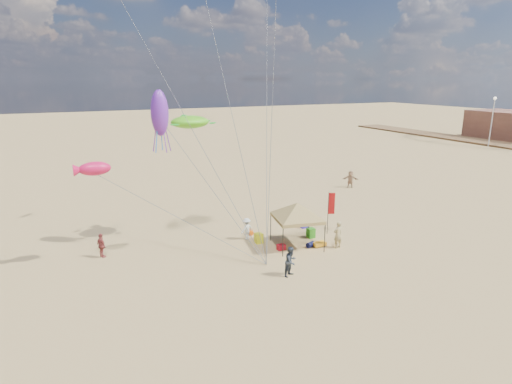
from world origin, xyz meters
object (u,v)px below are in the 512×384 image
beach_cart (319,244)px  person_far_a (102,246)px  person_near_a (338,235)px  person_near_b (291,261)px  lamp_north (493,113)px  chair_yellow (259,238)px  feather_flag (331,206)px  person_near_c (247,229)px  person_far_c (350,179)px  cooler_red (281,247)px  chair_green (311,233)px  cooler_blue (304,225)px  canopy_tent (297,205)px

beach_cart → person_far_a: 14.31m
person_near_a → person_near_b: bearing=17.0°
person_far_a → lamp_north: lamp_north is taller
chair_yellow → person_near_b: (-0.57, -5.37, 0.54)m
beach_cart → person_near_a: 1.42m
feather_flag → person_near_b: feather_flag is taller
person_near_b → person_near_c: size_ratio=1.14×
person_near_a → lamp_north: bearing=-160.6°
person_far_c → lamp_north: bearing=55.4°
cooler_red → chair_yellow: chair_yellow is taller
chair_green → person_far_c: size_ratio=0.39×
cooler_blue → person_near_c: (-4.96, -0.21, 0.59)m
canopy_tent → cooler_red: canopy_tent is taller
cooler_red → person_near_c: bearing=114.3°
person_far_a → person_far_c: (25.66, 7.56, 0.09)m
canopy_tent → chair_yellow: canopy_tent is taller
cooler_red → beach_cart: cooler_red is taller
chair_green → chair_yellow: same height
feather_flag → person_near_b: size_ratio=1.80×
canopy_tent → person_far_a: (-12.18, 3.83, -2.17)m
feather_flag → chair_yellow: feather_flag is taller
beach_cart → person_near_a: bearing=-36.1°
person_near_b → person_far_a: person_near_b is taller
chair_green → lamp_north: 55.59m
chair_green → cooler_blue: bearing=71.0°
canopy_tent → person_near_b: canopy_tent is taller
beach_cart → person_far_c: 17.17m
cooler_red → chair_green: chair_green is taller
person_near_a → person_near_b: size_ratio=1.07×
person_near_b → lamp_north: 61.51m
feather_flag → cooler_blue: (-0.99, 1.91, -1.94)m
person_far_c → lamp_north: lamp_north is taller
chair_yellow → person_far_a: bearing=167.9°
person_far_c → beach_cart: bearing=-97.1°
lamp_north → cooler_red: bearing=-156.0°
person_near_a → chair_yellow: bearing=-42.8°
chair_green → person_near_a: size_ratio=0.37×
feather_flag → lamp_north: bearing=24.9°
cooler_blue → person_far_c: person_far_c is taller
lamp_north → person_near_c: bearing=-159.0°
chair_yellow → beach_cart: (3.43, -2.42, -0.15)m
canopy_tent → cooler_blue: 4.71m
chair_green → person_near_b: 6.44m
cooler_red → chair_green: size_ratio=0.77×
feather_flag → canopy_tent: bearing=-164.0°
canopy_tent → person_near_a: canopy_tent is taller
cooler_blue → chair_yellow: 4.68m
person_near_c → person_far_a: person_far_a is taller
canopy_tent → person_near_a: (2.33, -1.47, -2.02)m
feather_flag → beach_cart: size_ratio=3.56×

